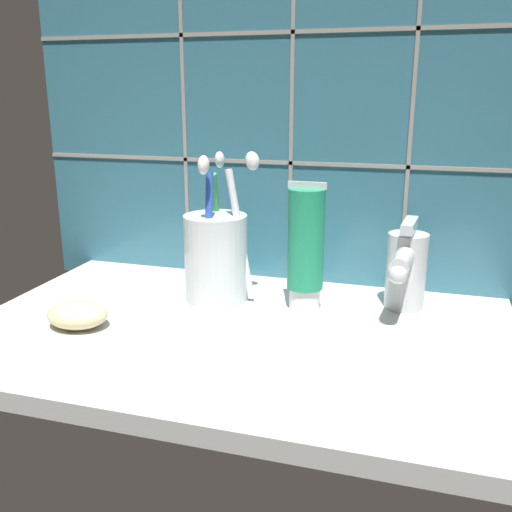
{
  "coord_description": "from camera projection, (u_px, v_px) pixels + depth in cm",
  "views": [
    {
      "loc": [
        18.76,
        -55.56,
        27.41
      ],
      "look_at": [
        1.23,
        3.3,
        9.56
      ],
      "focal_mm": 40.0,
      "sensor_mm": 36.0,
      "label": 1
    }
  ],
  "objects": [
    {
      "name": "sink_counter",
      "position": [
        237.0,
        337.0,
        0.64
      ],
      "size": [
        60.36,
        38.22,
        2.0
      ],
      "primitive_type": "cube",
      "color": "silver",
      "rests_on": "ground"
    },
    {
      "name": "tile_wall_backsplash",
      "position": [
        282.0,
        118.0,
        0.75
      ],
      "size": [
        70.36,
        1.72,
        47.87
      ],
      "color": "#336B7F",
      "rests_on": "ground"
    },
    {
      "name": "toothbrush_cup",
      "position": [
        216.0,
        255.0,
        0.71
      ],
      "size": [
        9.58,
        11.74,
        18.73
      ],
      "color": "silver",
      "rests_on": "sink_counter"
    },
    {
      "name": "toothpaste_tube",
      "position": [
        306.0,
        247.0,
        0.67
      ],
      "size": [
        4.52,
        4.31,
        15.41
      ],
      "color": "white",
      "rests_on": "sink_counter"
    },
    {
      "name": "sink_faucet",
      "position": [
        406.0,
        268.0,
        0.68
      ],
      "size": [
        4.78,
        11.79,
        10.8
      ],
      "rotation": [
        0.0,
        0.0,
        -1.65
      ],
      "color": "silver",
      "rests_on": "sink_counter"
    },
    {
      "name": "soap_bar",
      "position": [
        77.0,
        314.0,
        0.63
      ],
      "size": [
        6.95,
        5.48,
        2.98
      ],
      "primitive_type": "ellipsoid",
      "color": "beige",
      "rests_on": "sink_counter"
    }
  ]
}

